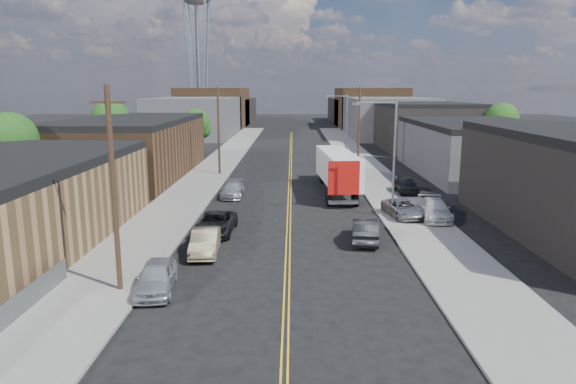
{
  "coord_description": "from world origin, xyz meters",
  "views": [
    {
      "loc": [
        0.28,
        -13.73,
        9.81
      ],
      "look_at": [
        -0.05,
        22.52,
        2.5
      ],
      "focal_mm": 32.0,
      "sensor_mm": 36.0,
      "label": 1
    }
  ],
  "objects_px": {
    "car_left_d": "(233,190)",
    "car_right_lot_b": "(435,209)",
    "car_left_c": "(216,223)",
    "car_left_a": "(156,277)",
    "car_right_lot_a": "(403,208)",
    "car_left_b": "(205,242)",
    "car_right_lot_c": "(406,185)",
    "semi_truck": "(336,168)",
    "car_right_oncoming": "(365,230)"
  },
  "relations": [
    {
      "from": "car_left_d",
      "to": "car_right_lot_b",
      "type": "relative_size",
      "value": 0.92
    },
    {
      "from": "car_left_c",
      "to": "car_right_lot_b",
      "type": "distance_m",
      "value": 16.41
    },
    {
      "from": "car_left_a",
      "to": "car_left_d",
      "type": "relative_size",
      "value": 0.94
    },
    {
      "from": "car_left_c",
      "to": "car_left_d",
      "type": "distance_m",
      "value": 12.24
    },
    {
      "from": "car_right_lot_a",
      "to": "car_right_lot_b",
      "type": "height_order",
      "value": "car_right_lot_b"
    },
    {
      "from": "car_left_b",
      "to": "car_left_c",
      "type": "relative_size",
      "value": 0.86
    },
    {
      "from": "car_left_c",
      "to": "car_right_lot_c",
      "type": "xyz_separation_m",
      "value": [
        16.0,
        13.65,
        0.18
      ]
    },
    {
      "from": "car_left_a",
      "to": "car_left_b",
      "type": "bearing_deg",
      "value": 70.41
    },
    {
      "from": "car_left_a",
      "to": "car_left_d",
      "type": "distance_m",
      "value": 22.62
    },
    {
      "from": "semi_truck",
      "to": "car_right_lot_b",
      "type": "xyz_separation_m",
      "value": [
        6.5,
        -11.48,
        -1.4
      ]
    },
    {
      "from": "car_left_b",
      "to": "semi_truck",
      "type": "bearing_deg",
      "value": 60.24
    },
    {
      "from": "car_left_d",
      "to": "car_right_lot_c",
      "type": "height_order",
      "value": "car_right_lot_c"
    },
    {
      "from": "car_left_a",
      "to": "car_right_lot_a",
      "type": "bearing_deg",
      "value": 37.74
    },
    {
      "from": "car_left_d",
      "to": "car_right_oncoming",
      "type": "xyz_separation_m",
      "value": [
        10.25,
        -14.09,
        0.09
      ]
    },
    {
      "from": "semi_truck",
      "to": "car_right_lot_c",
      "type": "bearing_deg",
      "value": -17.12
    },
    {
      "from": "car_left_b",
      "to": "car_left_d",
      "type": "relative_size",
      "value": 0.97
    },
    {
      "from": "car_right_lot_c",
      "to": "car_left_a",
      "type": "bearing_deg",
      "value": -127.91
    },
    {
      "from": "car_left_c",
      "to": "car_left_b",
      "type": "bearing_deg",
      "value": -88.11
    },
    {
      "from": "car_left_b",
      "to": "car_right_lot_b",
      "type": "relative_size",
      "value": 0.89
    },
    {
      "from": "car_left_c",
      "to": "car_left_d",
      "type": "bearing_deg",
      "value": 93.06
    },
    {
      "from": "car_right_oncoming",
      "to": "car_right_lot_c",
      "type": "relative_size",
      "value": 1.06
    },
    {
      "from": "car_right_oncoming",
      "to": "semi_truck",
      "type": "bearing_deg",
      "value": -81.88
    },
    {
      "from": "car_left_c",
      "to": "semi_truck",
      "type": "bearing_deg",
      "value": 59.76
    },
    {
      "from": "car_left_d",
      "to": "car_right_oncoming",
      "type": "height_order",
      "value": "car_right_oncoming"
    },
    {
      "from": "car_right_lot_c",
      "to": "semi_truck",
      "type": "bearing_deg",
      "value": 165.22
    },
    {
      "from": "semi_truck",
      "to": "car_left_c",
      "type": "relative_size",
      "value": 2.96
    },
    {
      "from": "car_left_c",
      "to": "car_right_oncoming",
      "type": "distance_m",
      "value": 10.17
    },
    {
      "from": "car_left_b",
      "to": "car_left_c",
      "type": "height_order",
      "value": "car_left_b"
    },
    {
      "from": "car_right_oncoming",
      "to": "car_right_lot_b",
      "type": "relative_size",
      "value": 0.92
    },
    {
      "from": "semi_truck",
      "to": "car_right_lot_c",
      "type": "xyz_separation_m",
      "value": [
        6.5,
        -1.48,
        -1.38
      ]
    },
    {
      "from": "car_left_d",
      "to": "car_left_a",
      "type": "bearing_deg",
      "value": -92.98
    },
    {
      "from": "car_left_b",
      "to": "car_left_a",
      "type": "bearing_deg",
      "value": -107.17
    },
    {
      "from": "semi_truck",
      "to": "car_left_b",
      "type": "bearing_deg",
      "value": -120.21
    },
    {
      "from": "car_left_b",
      "to": "car_right_lot_a",
      "type": "height_order",
      "value": "car_left_b"
    },
    {
      "from": "car_left_c",
      "to": "car_right_lot_c",
      "type": "distance_m",
      "value": 21.03
    },
    {
      "from": "car_left_c",
      "to": "car_right_lot_b",
      "type": "xyz_separation_m",
      "value": [
        16.0,
        3.65,
        0.16
      ]
    },
    {
      "from": "car_right_lot_a",
      "to": "car_right_lot_b",
      "type": "xyz_separation_m",
      "value": [
        2.21,
        -0.68,
        0.08
      ]
    },
    {
      "from": "car_left_a",
      "to": "car_left_b",
      "type": "height_order",
      "value": "car_left_a"
    },
    {
      "from": "car_left_a",
      "to": "car_left_c",
      "type": "bearing_deg",
      "value": 76.02
    },
    {
      "from": "semi_truck",
      "to": "car_right_lot_a",
      "type": "xyz_separation_m",
      "value": [
        4.29,
        -10.8,
        -1.48
      ]
    },
    {
      "from": "car_left_a",
      "to": "car_left_d",
      "type": "xyz_separation_m",
      "value": [
        1.15,
        22.59,
        -0.07
      ]
    },
    {
      "from": "car_left_d",
      "to": "car_right_lot_b",
      "type": "height_order",
      "value": "car_right_lot_b"
    },
    {
      "from": "car_left_c",
      "to": "car_right_oncoming",
      "type": "relative_size",
      "value": 1.12
    },
    {
      "from": "car_right_lot_c",
      "to": "car_left_c",
      "type": "bearing_deg",
      "value": -141.5
    },
    {
      "from": "car_right_lot_a",
      "to": "car_right_lot_b",
      "type": "distance_m",
      "value": 2.31
    },
    {
      "from": "car_left_d",
      "to": "car_left_c",
      "type": "bearing_deg",
      "value": -88.89
    },
    {
      "from": "semi_truck",
      "to": "car_left_d",
      "type": "bearing_deg",
      "value": -167.81
    },
    {
      "from": "car_left_d",
      "to": "semi_truck",
      "type": "bearing_deg",
      "value": 16.44
    },
    {
      "from": "car_right_lot_b",
      "to": "car_left_a",
      "type": "bearing_deg",
      "value": -136.67
    },
    {
      "from": "car_left_a",
      "to": "car_right_lot_c",
      "type": "xyz_separation_m",
      "value": [
        17.4,
        24.0,
        0.16
      ]
    }
  ]
}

